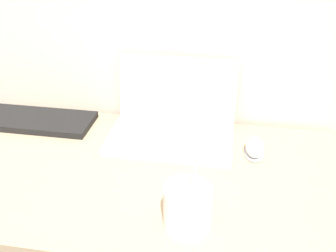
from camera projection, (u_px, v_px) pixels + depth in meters
The scene contains 4 objects.
laptop at pixel (173, 121), 1.17m from camera, with size 0.36×0.25×0.21m.
drink_cup at pixel (188, 207), 0.83m from camera, with size 0.10×0.10×0.20m.
computer_mouse at pixel (255, 148), 1.09m from camera, with size 0.05×0.10×0.04m.
external_keyboard at pixel (24, 119), 1.25m from camera, with size 0.44×0.15×0.02m.
Camera 1 is at (0.21, -0.51, 1.36)m, focal length 42.00 mm.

